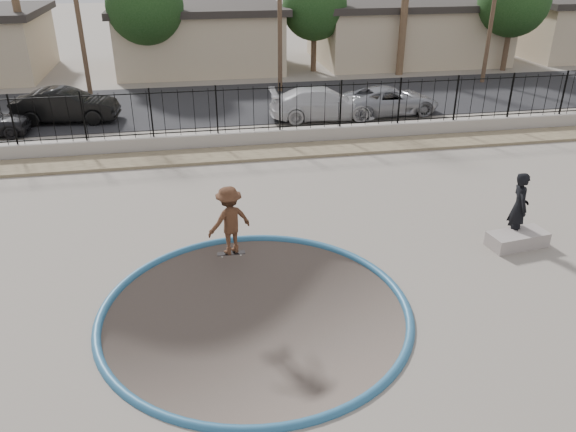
# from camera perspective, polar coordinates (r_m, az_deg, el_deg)

# --- Properties ---
(ground) EXTENTS (120.00, 120.00, 2.20)m
(ground) POSITION_cam_1_polar(r_m,az_deg,el_deg) (24.85, -7.19, 5.81)
(ground) COLOR gray
(ground) RESTS_ON ground
(bowl_pit) EXTENTS (6.84, 6.84, 1.80)m
(bowl_pit) POSITION_cam_1_polar(r_m,az_deg,el_deg) (12.77, -3.34, -9.62)
(bowl_pit) COLOR #453A35
(bowl_pit) RESTS_ON ground
(coping_ring) EXTENTS (7.04, 7.04, 0.20)m
(coping_ring) POSITION_cam_1_polar(r_m,az_deg,el_deg) (12.77, -3.34, -9.62)
(coping_ring) COLOR #275B80
(coping_ring) RESTS_ON ground
(rock_strip) EXTENTS (42.00, 1.60, 0.11)m
(rock_strip) POSITION_cam_1_polar(r_m,az_deg,el_deg) (21.83, -6.84, 6.15)
(rock_strip) COLOR #958662
(rock_strip) RESTS_ON ground
(retaining_wall) EXTENTS (42.00, 0.45, 0.60)m
(retaining_wall) POSITION_cam_1_polar(r_m,az_deg,el_deg) (22.79, -7.08, 7.65)
(retaining_wall) COLOR #A2988E
(retaining_wall) RESTS_ON ground
(fence) EXTENTS (40.00, 0.04, 1.80)m
(fence) POSITION_cam_1_polar(r_m,az_deg,el_deg) (22.44, -7.25, 10.56)
(fence) COLOR black
(fence) RESTS_ON retaining_wall
(street) EXTENTS (90.00, 8.00, 0.04)m
(street) POSITION_cam_1_polar(r_m,az_deg,el_deg) (29.29, -8.00, 11.20)
(street) COLOR black
(street) RESTS_ON ground
(house_center) EXTENTS (10.60, 8.60, 3.90)m
(house_center) POSITION_cam_1_polar(r_m,az_deg,el_deg) (38.22, -9.04, 17.61)
(house_center) COLOR tan
(house_center) RESTS_ON ground
(house_east) EXTENTS (12.60, 8.60, 3.90)m
(house_east) POSITION_cam_1_polar(r_m,az_deg,el_deg) (41.10, 11.87, 17.98)
(house_east) COLOR tan
(house_east) RESTS_ON ground
(utility_pole_left) EXTENTS (1.70, 0.24, 9.00)m
(utility_pole_left) POSITION_cam_1_polar(r_m,az_deg,el_deg) (30.81, -20.69, 19.49)
(utility_pole_left) COLOR #473323
(utility_pole_left) RESTS_ON ground
(street_tree_left) EXTENTS (4.32, 4.32, 6.36)m
(street_tree_left) POSITION_cam_1_polar(r_m,az_deg,el_deg) (34.51, -14.35, 19.98)
(street_tree_left) COLOR #473323
(street_tree_left) RESTS_ON ground
(street_tree_mid) EXTENTS (3.96, 3.96, 5.83)m
(street_tree_mid) POSITION_cam_1_polar(r_m,az_deg,el_deg) (36.41, 2.71, 20.43)
(street_tree_mid) COLOR #473323
(street_tree_mid) RESTS_ON ground
(street_tree_right) EXTENTS (4.32, 4.32, 6.36)m
(street_tree_right) POSITION_cam_1_polar(r_m,az_deg,el_deg) (39.06, 21.99, 19.62)
(street_tree_right) COLOR #473323
(street_tree_right) RESTS_ON ground
(skater) EXTENTS (1.37, 1.11, 1.85)m
(skater) POSITION_cam_1_polar(r_m,az_deg,el_deg) (14.49, -5.94, -0.80)
(skater) COLOR brown
(skater) RESTS_ON ground
(skateboard) EXTENTS (0.73, 0.19, 0.06)m
(skateboard) POSITION_cam_1_polar(r_m,az_deg,el_deg) (14.90, -5.79, -3.79)
(skateboard) COLOR black
(skateboard) RESTS_ON ground
(videographer) EXTENTS (0.62, 0.80, 1.97)m
(videographer) POSITION_cam_1_polar(r_m,az_deg,el_deg) (16.43, 22.42, 0.86)
(videographer) COLOR black
(videographer) RESTS_ON ground
(concrete_ledge) EXTENTS (1.68, 0.91, 0.40)m
(concrete_ledge) POSITION_cam_1_polar(r_m,az_deg,el_deg) (16.42, 22.26, -2.20)
(concrete_ledge) COLOR gray
(concrete_ledge) RESTS_ON ground
(car_b) EXTENTS (4.67, 1.97, 1.50)m
(car_b) POSITION_cam_1_polar(r_m,az_deg,el_deg) (27.66, -21.63, 10.39)
(car_b) COLOR black
(car_b) RESTS_ON street
(car_c) EXTENTS (5.00, 2.20, 1.43)m
(car_c) POSITION_cam_1_polar(r_m,az_deg,el_deg) (26.34, 3.59, 11.36)
(car_c) COLOR silver
(car_c) RESTS_ON street
(car_d) EXTENTS (4.77, 2.47, 1.28)m
(car_d) POSITION_cam_1_polar(r_m,az_deg,el_deg) (27.49, 10.32, 11.47)
(car_d) COLOR gray
(car_d) RESTS_ON street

